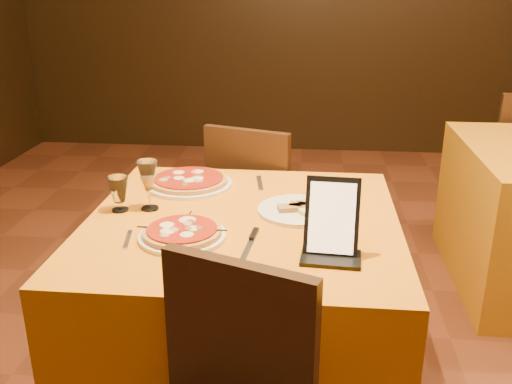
# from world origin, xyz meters

# --- Properties ---
(main_table) EXTENTS (1.10, 1.10, 0.75)m
(main_table) POSITION_xyz_m (-0.53, -0.00, 0.38)
(main_table) COLOR orange
(main_table) RESTS_ON floor
(chair_main_far) EXTENTS (0.58, 0.58, 0.91)m
(chair_main_far) POSITION_xyz_m (-0.53, 0.82, 0.46)
(chair_main_far) COLOR black
(chair_main_far) RESTS_ON floor
(pizza_near) EXTENTS (0.29, 0.29, 0.03)m
(pizza_near) POSITION_xyz_m (-0.70, -0.18, 0.77)
(pizza_near) COLOR white
(pizza_near) RESTS_ON main_table
(pizza_far) EXTENTS (0.36, 0.36, 0.03)m
(pizza_far) POSITION_xyz_m (-0.79, 0.32, 0.77)
(pizza_far) COLOR white
(pizza_far) RESTS_ON main_table
(cutlet_dish) EXTENTS (0.30, 0.30, 0.03)m
(cutlet_dish) POSITION_xyz_m (-0.33, 0.08, 0.76)
(cutlet_dish) COLOR white
(cutlet_dish) RESTS_ON main_table
(wine_glass) EXTENTS (0.08, 0.08, 0.19)m
(wine_glass) POSITION_xyz_m (-0.88, 0.05, 0.84)
(wine_glass) COLOR tan
(wine_glass) RESTS_ON main_table
(water_glass) EXTENTS (0.08, 0.08, 0.13)m
(water_glass) POSITION_xyz_m (-0.98, 0.03, 0.81)
(water_glass) COLOR white
(water_glass) RESTS_ON main_table
(tablet) EXTENTS (0.17, 0.11, 0.23)m
(tablet) POSITION_xyz_m (-0.22, -0.24, 0.87)
(tablet) COLOR black
(tablet) RESTS_ON main_table
(knife) EXTENTS (0.04, 0.23, 0.01)m
(knife) POSITION_xyz_m (-0.48, -0.23, 0.75)
(knife) COLOR silver
(knife) RESTS_ON main_table
(fork_near) EXTENTS (0.04, 0.14, 0.01)m
(fork_near) POSITION_xyz_m (-0.88, -0.22, 0.75)
(fork_near) COLOR silver
(fork_near) RESTS_ON main_table
(fork_far) EXTENTS (0.05, 0.18, 0.01)m
(fork_far) POSITION_xyz_m (-0.50, 0.37, 0.75)
(fork_far) COLOR silver
(fork_far) RESTS_ON main_table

